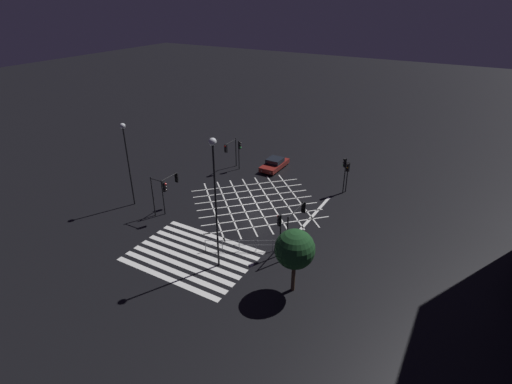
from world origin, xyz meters
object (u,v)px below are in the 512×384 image
Objects in this scene: traffic_light_nw_cross at (230,149)px; traffic_light_sw_cross at (171,184)px; street_lamp_east at (215,181)px; traffic_light_sw_main at (160,190)px; traffic_light_nw_main at (239,149)px; traffic_light_ne_cross at (347,171)px; traffic_light_se_main at (280,227)px; street_lamp_west at (126,149)px; waiting_car at (275,164)px; traffic_light_ne_main at (344,168)px; street_tree_near at (295,249)px; traffic_light_se_cross at (297,218)px.

traffic_light_sw_cross reaches higher than traffic_light_nw_cross.
street_lamp_east reaches higher than traffic_light_sw_cross.
traffic_light_nw_main is (0.18, 13.19, -0.38)m from traffic_light_sw_main.
traffic_light_sw_cross is 1.07× the size of traffic_light_ne_cross.
traffic_light_se_main reaches higher than traffic_light_nw_main.
street_lamp_east reaches higher than traffic_light_ne_cross.
street_lamp_east reaches higher than traffic_light_sw_main.
street_lamp_east is at bearing 30.50° from traffic_light_nw_cross.
street_lamp_east reaches higher than street_lamp_west.
traffic_light_sw_cross is at bearing -92.52° from traffic_light_nw_main.
traffic_light_nw_main is 4.54m from waiting_car.
traffic_light_nw_main is (-11.79, 12.98, -0.13)m from traffic_light_se_main.
traffic_light_sw_main is at bearing 159.11° from street_lamp_east.
traffic_light_ne_main is (13.03, 11.34, 0.17)m from traffic_light_sw_cross.
street_lamp_west reaches higher than traffic_light_nw_main.
traffic_light_se_main is at bearing -4.09° from traffic_light_ne_cross.
traffic_light_sw_main is 15.98m from waiting_car.
street_lamp_east reaches higher than traffic_light_ne_main.
traffic_light_sw_cross is 17.27m from traffic_light_ne_main.
traffic_light_sw_cross is at bearing 17.40° from street_lamp_west.
traffic_light_se_main is at bearing 45.85° from traffic_light_nw_cross.
traffic_light_nw_main is 12.53m from traffic_light_ne_main.
traffic_light_nw_cross is at bearing -44.15° from traffic_light_se_main.
traffic_light_sw_main is 1.02× the size of traffic_light_ne_main.
traffic_light_nw_main reaches higher than traffic_light_ne_cross.
traffic_light_sw_main is 13.20m from traffic_light_nw_main.
traffic_light_ne_main is at bearing -93.24° from traffic_light_se_main.
traffic_light_sw_main is 18.35m from traffic_light_ne_main.
traffic_light_sw_main is 0.92× the size of waiting_car.
street_lamp_west reaches higher than traffic_light_se_main.
traffic_light_nw_cross is at bearing 93.25° from traffic_light_sw_main.
traffic_light_nw_cross is 0.73× the size of street_tree_near.
street_lamp_west reaches higher than traffic_light_sw_cross.
waiting_car is at bearing -13.36° from traffic_light_ne_main.
traffic_light_nw_cross reaches higher than traffic_light_ne_cross.
street_lamp_east reaches higher than traffic_light_nw_main.
street_lamp_west is at bearing 162.92° from street_lamp_east.
street_tree_near is (1.97, -4.70, 0.56)m from traffic_light_se_cross.
traffic_light_se_main is 17.54m from traffic_light_nw_main.
traffic_light_nw_main is at bearing 127.13° from traffic_light_nw_cross.
traffic_light_sw_main is 10.14m from street_lamp_east.
traffic_light_ne_cross is at bearing 46.49° from traffic_light_sw_main.
street_lamp_west is at bearing 171.10° from traffic_light_sw_main.
waiting_car is (3.97, 13.49, -2.03)m from traffic_light_sw_cross.
street_tree_near is (15.04, -4.90, 0.82)m from traffic_light_sw_cross.
street_tree_near reaches higher than traffic_light_sw_main.
street_lamp_east is 20.40m from waiting_car.
traffic_light_se_cross is 17.04m from traffic_light_nw_main.
traffic_light_nw_main is at bearing 131.93° from street_tree_near.
traffic_light_ne_cross is at bearing 79.20° from waiting_car.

